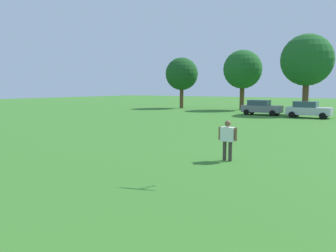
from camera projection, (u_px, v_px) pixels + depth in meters
ground_plane at (265, 126)px, 28.12m from camera, size 160.00×160.00×0.00m
adult_bystander at (228, 137)px, 14.51m from camera, size 0.82×0.35×1.72m
parked_car_gray_0 at (261, 107)px, 38.87m from camera, size 4.30×2.02×1.68m
parked_car_silver_1 at (308, 109)px, 35.29m from camera, size 4.30×2.02×1.68m
tree_far_left at (182, 74)px, 51.43m from camera, size 4.83×4.83×7.52m
tree_center at (243, 70)px, 47.01m from camera, size 5.24×5.24×8.17m
tree_far_right at (307, 60)px, 39.27m from camera, size 5.86×5.86×9.13m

